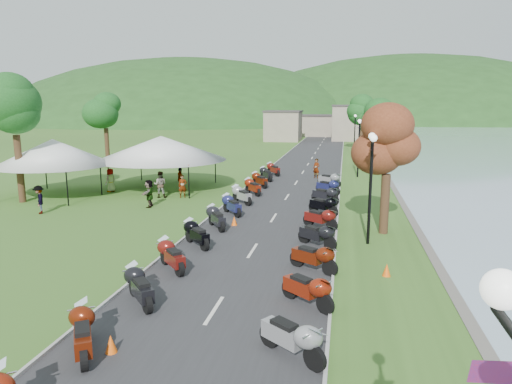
# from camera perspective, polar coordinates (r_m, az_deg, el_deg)

# --- Properties ---
(road) EXTENTS (7.00, 120.00, 0.02)m
(road) POSITION_cam_1_polar(r_m,az_deg,el_deg) (43.36, 5.88, 2.46)
(road) COLOR #2F2F31
(road) RESTS_ON ground
(hills_backdrop) EXTENTS (360.00, 120.00, 76.00)m
(hills_backdrop) POSITION_cam_1_polar(r_m,az_deg,el_deg) (202.86, 10.07, 8.92)
(hills_backdrop) COLOR #285621
(hills_backdrop) RESTS_ON ground
(far_building) EXTENTS (18.00, 16.00, 5.00)m
(far_building) POSITION_cam_1_polar(r_m,az_deg,el_deg) (88.00, 7.31, 8.30)
(far_building) COLOR gray
(far_building) RESTS_ON ground
(moto_row_left) EXTENTS (2.60, 45.39, 1.10)m
(moto_row_left) POSITION_cam_1_polar(r_m,az_deg,el_deg) (20.72, -7.27, -5.34)
(moto_row_left) COLOR #331411
(moto_row_left) RESTS_ON ground
(moto_row_right) EXTENTS (2.60, 33.69, 1.10)m
(moto_row_right) POSITION_cam_1_polar(r_m,az_deg,el_deg) (20.74, 7.67, -5.33)
(moto_row_right) COLOR #331411
(moto_row_right) RESTS_ON ground
(vendor_tent_main) EXTENTS (6.51, 6.51, 4.00)m
(vendor_tent_main) POSITION_cam_1_polar(r_m,az_deg,el_deg) (35.31, -11.68, 3.64)
(vendor_tent_main) COLOR silver
(vendor_tent_main) RESTS_ON ground
(vendor_tent_side) EXTENTS (5.18, 5.18, 4.00)m
(vendor_tent_side) POSITION_cam_1_polar(r_m,az_deg,el_deg) (34.45, -23.88, 2.76)
(vendor_tent_side) COLOR silver
(vendor_tent_side) RESTS_ON ground
(tree_park_left) EXTENTS (3.60, 3.60, 10.00)m
(tree_park_left) POSITION_cam_1_polar(r_m,az_deg,el_deg) (33.14, -27.87, 7.37)
(tree_park_left) COLOR #206122
(tree_park_left) RESTS_ON ground
(tree_lakeside) EXTENTS (2.44, 2.44, 6.77)m
(tree_lakeside) POSITION_cam_1_polar(r_m,az_deg,el_deg) (22.96, 16.03, 3.15)
(tree_lakeside) COLOR #206122
(tree_lakeside) RESTS_ON ground
(pedestrian_a) EXTENTS (0.71, 0.65, 1.60)m
(pedestrian_a) POSITION_cam_1_polar(r_m,az_deg,el_deg) (31.83, -9.12, -0.69)
(pedestrian_a) COLOR slate
(pedestrian_a) RESTS_ON ground
(pedestrian_b) EXTENTS (0.97, 0.66, 1.82)m
(pedestrian_b) POSITION_cam_1_polar(r_m,az_deg,el_deg) (32.13, -11.83, -0.68)
(pedestrian_b) COLOR slate
(pedestrian_b) RESTS_ON ground
(pedestrian_c) EXTENTS (1.00, 1.14, 1.67)m
(pedestrian_c) POSITION_cam_1_polar(r_m,az_deg,el_deg) (29.69, -25.35, -2.45)
(pedestrian_c) COLOR slate
(pedestrian_c) RESTS_ON ground
(traffic_cone_near) EXTENTS (0.32, 0.32, 0.50)m
(traffic_cone_near) POSITION_cam_1_polar(r_m,az_deg,el_deg) (12.90, -17.68, -17.66)
(traffic_cone_near) COLOR #F2590C
(traffic_cone_near) RESTS_ON ground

